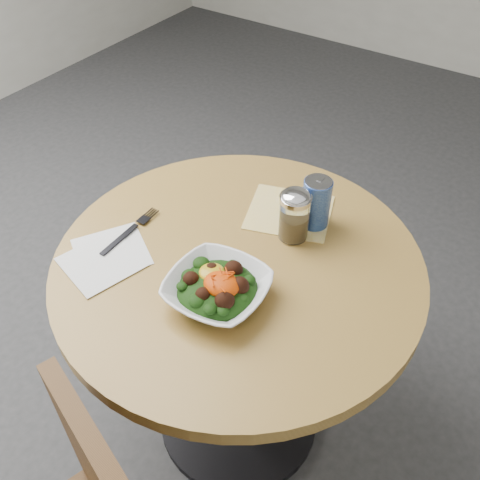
{
  "coord_description": "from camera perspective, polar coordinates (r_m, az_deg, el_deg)",
  "views": [
    {
      "loc": [
        0.51,
        -0.76,
        1.66
      ],
      "look_at": [
        0.0,
        0.01,
        0.81
      ],
      "focal_mm": 40.0,
      "sensor_mm": 36.0,
      "label": 1
    }
  ],
  "objects": [
    {
      "name": "ground",
      "position": [
        1.9,
        -0.15,
        -18.33
      ],
      "size": [
        6.0,
        6.0,
        0.0
      ],
      "primitive_type": "plane",
      "color": "#313133",
      "rests_on": "ground"
    },
    {
      "name": "salad_bowl",
      "position": [
        1.19,
        -2.41,
        -5.19
      ],
      "size": [
        0.23,
        0.23,
        0.08
      ],
      "color": "white",
      "rests_on": "table"
    },
    {
      "name": "paper_napkins",
      "position": [
        1.34,
        -14.06,
        -1.74
      ],
      "size": [
        0.23,
        0.26,
        0.0
      ],
      "color": "white",
      "rests_on": "table"
    },
    {
      "name": "beverage_can",
      "position": [
        1.36,
        8.12,
        3.93
      ],
      "size": [
        0.07,
        0.07,
        0.14
      ],
      "color": "navy",
      "rests_on": "table"
    },
    {
      "name": "table",
      "position": [
        1.44,
        -0.19,
        -7.65
      ],
      "size": [
        0.9,
        0.9,
        0.75
      ],
      "color": "black",
      "rests_on": "ground"
    },
    {
      "name": "cloth_napkin",
      "position": [
        1.43,
        5.29,
        2.97
      ],
      "size": [
        0.27,
        0.25,
        0.0
      ],
      "primitive_type": "cube",
      "rotation": [
        0.0,
        0.0,
        0.32
      ],
      "color": "#DDAD0B",
      "rests_on": "table"
    },
    {
      "name": "spice_shaker",
      "position": [
        1.31,
        5.81,
        2.63
      ],
      "size": [
        0.08,
        0.08,
        0.14
      ],
      "color": "silver",
      "rests_on": "table"
    },
    {
      "name": "fork",
      "position": [
        1.39,
        -11.48,
        1.1
      ],
      "size": [
        0.03,
        0.21,
        0.0
      ],
      "color": "black",
      "rests_on": "table"
    }
  ]
}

